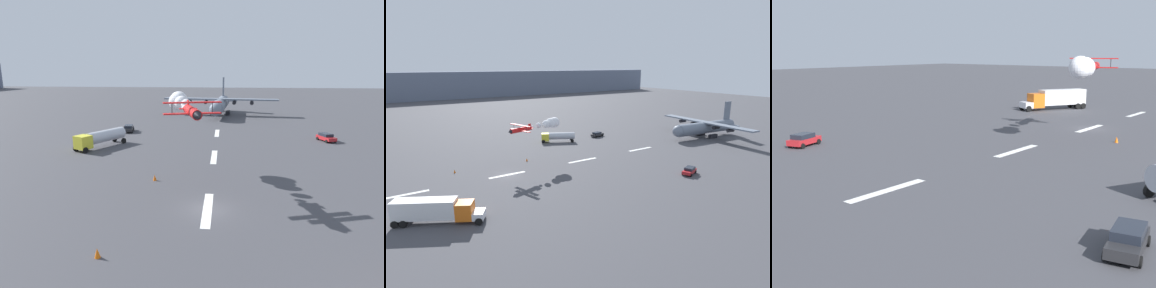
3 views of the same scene
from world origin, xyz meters
TOP-DOWN VIEW (x-y plane):
  - ground_plane at (0.00, 0.00)m, footprint 440.00×440.00m
  - runway_stripe_2 at (-19.40, 0.00)m, footprint 8.00×0.90m
  - runway_stripe_3 at (0.00, 0.00)m, footprint 8.00×0.90m
  - runway_stripe_4 at (19.40, 0.00)m, footprint 8.00×0.90m
  - runway_stripe_5 at (38.81, 0.00)m, footprint 8.00×0.90m
  - mountain_ridge_distant at (0.00, 172.13)m, footprint 396.00×16.00m
  - cargo_transport_plane at (66.27, -0.10)m, footprint 25.59×34.14m
  - stunt_biplane_red at (11.63, 4.13)m, footprint 14.66×7.21m
  - semi_truck_orange at (-16.66, -14.36)m, footprint 12.74×8.80m
  - fuel_tanker_truck at (23.92, 20.15)m, footprint 9.98×6.88m
  - followme_car_yellow at (32.89, -20.97)m, footprint 4.44×3.02m
  - airport_staff_sedan at (38.39, 19.44)m, footprint 4.72×2.67m
  - traffic_cone_near at (-9.06, 7.54)m, footprint 0.44×0.44m
  - traffic_cone_far at (7.71, 6.94)m, footprint 0.44×0.44m

SIDE VIEW (x-z plane):
  - ground_plane at x=0.00m, z-range 0.00..0.00m
  - runway_stripe_2 at x=-19.40m, z-range 0.00..0.01m
  - runway_stripe_3 at x=0.00m, z-range 0.00..0.01m
  - runway_stripe_4 at x=19.40m, z-range 0.00..0.01m
  - runway_stripe_5 at x=38.81m, z-range 0.00..0.01m
  - traffic_cone_near at x=-9.06m, z-range 0.00..0.75m
  - traffic_cone_far at x=7.71m, z-range 0.00..0.75m
  - followme_car_yellow at x=32.89m, z-range 0.05..1.57m
  - airport_staff_sedan at x=38.39m, z-range 0.05..1.57m
  - fuel_tanker_truck at x=23.92m, z-range 0.30..3.20m
  - semi_truck_orange at x=-16.66m, z-range 0.26..3.96m
  - cargo_transport_plane at x=66.27m, z-range -2.20..8.78m
  - mountain_ridge_distant at x=0.00m, z-range 0.00..18.11m
  - stunt_biplane_red at x=11.63m, z-range 7.95..10.47m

